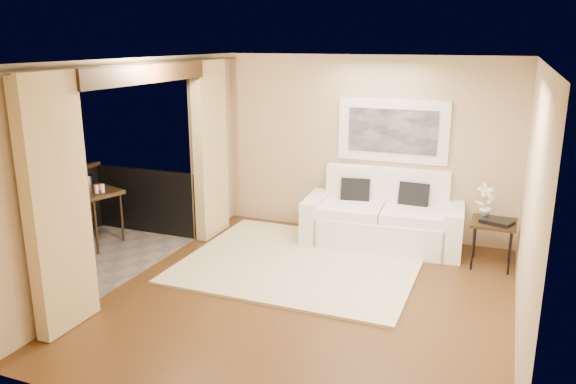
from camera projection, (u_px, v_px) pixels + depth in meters
The scene contains 18 objects.
floor at pixel (308, 297), 6.55m from camera, with size 5.00×5.00×0.00m, color brown.
room_shell at pixel (141, 74), 6.64m from camera, with size 5.00×6.40×5.00m.
balcony at pixel (81, 246), 7.68m from camera, with size 1.81×2.60×1.17m.
curtains at pixel (149, 171), 6.95m from camera, with size 0.16×4.80×2.64m.
artwork at pixel (393, 131), 8.19m from camera, with size 1.62×0.07×0.92m.
rug at pixel (302, 262), 7.53m from camera, with size 3.04×2.64×0.04m, color beige.
sofa at pixel (383, 219), 8.19m from camera, with size 2.30×1.11×1.08m.
side_table at pixel (494, 226), 7.32m from camera, with size 0.58×0.58×0.62m.
tray at pixel (497, 221), 7.23m from camera, with size 0.38×0.28×0.05m, color black.
orchid at pixel (485, 201), 7.39m from camera, with size 0.25×0.17×0.47m, color white.
bistro_table at pixel (91, 196), 8.04m from camera, with size 0.87×0.87×0.82m.
balcony_chair_far at pixel (68, 213), 7.74m from camera, with size 0.56×0.56×1.01m.
balcony_chair_near at pixel (58, 222), 7.37m from camera, with size 0.50×0.50×1.03m.
ice_bucket at pixel (86, 182), 8.11m from camera, with size 0.18×0.18×0.20m, color silver.
candle at pixel (100, 187), 8.07m from camera, with size 0.06×0.06×0.07m, color red.
vase at pixel (81, 188), 7.81m from camera, with size 0.04×0.04×0.18m, color white.
glass_a at pixel (96, 189), 7.89m from camera, with size 0.06×0.06×0.12m, color white.
glass_b at pixel (102, 188), 7.93m from camera, with size 0.06×0.06×0.12m, color white.
Camera 1 is at (1.98, -5.66, 2.91)m, focal length 35.00 mm.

